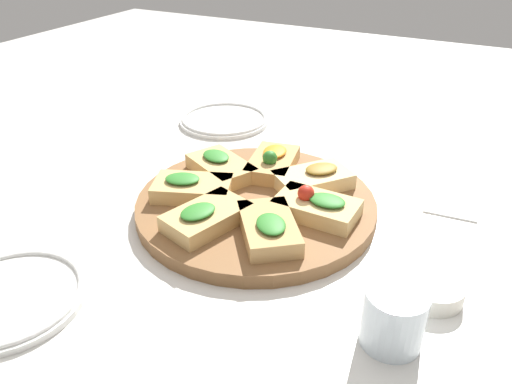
{
  "coord_description": "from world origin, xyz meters",
  "views": [
    {
      "loc": [
        -0.69,
        -0.36,
        0.49
      ],
      "look_at": [
        0.0,
        0.0,
        0.04
      ],
      "focal_mm": 35.0,
      "sensor_mm": 36.0,
      "label": 1
    }
  ],
  "objects_px": {
    "plate_right": "(224,120)",
    "napkin_stack": "(452,202)",
    "plate_left": "(9,298)",
    "serving_board": "(256,205)",
    "dipping_bowl": "(433,289)",
    "water_glass": "(394,318)"
  },
  "relations": [
    {
      "from": "serving_board",
      "to": "water_glass",
      "type": "distance_m",
      "value": 0.36
    },
    {
      "from": "plate_right",
      "to": "napkin_stack",
      "type": "height_order",
      "value": "plate_right"
    },
    {
      "from": "serving_board",
      "to": "dipping_bowl",
      "type": "distance_m",
      "value": 0.34
    },
    {
      "from": "plate_right",
      "to": "water_glass",
      "type": "xyz_separation_m",
      "value": [
        -0.54,
        -0.57,
        0.03
      ]
    },
    {
      "from": "napkin_stack",
      "to": "plate_left",
      "type": "bearing_deg",
      "value": 137.66
    },
    {
      "from": "plate_left",
      "to": "napkin_stack",
      "type": "height_order",
      "value": "plate_left"
    },
    {
      "from": "plate_left",
      "to": "plate_right",
      "type": "bearing_deg",
      "value": 5.24
    },
    {
      "from": "plate_right",
      "to": "water_glass",
      "type": "height_order",
      "value": "water_glass"
    },
    {
      "from": "plate_right",
      "to": "napkin_stack",
      "type": "bearing_deg",
      "value": -104.19
    },
    {
      "from": "plate_right",
      "to": "serving_board",
      "type": "bearing_deg",
      "value": -141.96
    },
    {
      "from": "plate_left",
      "to": "plate_right",
      "type": "xyz_separation_m",
      "value": [
        0.72,
        0.07,
        -0.0
      ]
    },
    {
      "from": "plate_left",
      "to": "plate_right",
      "type": "distance_m",
      "value": 0.72
    },
    {
      "from": "plate_right",
      "to": "napkin_stack",
      "type": "xyz_separation_m",
      "value": [
        -0.15,
        -0.58,
        -0.0
      ]
    },
    {
      "from": "serving_board",
      "to": "napkin_stack",
      "type": "distance_m",
      "value": 0.37
    },
    {
      "from": "plate_left",
      "to": "water_glass",
      "type": "bearing_deg",
      "value": -70.75
    },
    {
      "from": "napkin_stack",
      "to": "dipping_bowl",
      "type": "xyz_separation_m",
      "value": [
        -0.29,
        -0.01,
        0.01
      ]
    },
    {
      "from": "plate_left",
      "to": "dipping_bowl",
      "type": "distance_m",
      "value": 0.6
    },
    {
      "from": "plate_right",
      "to": "water_glass",
      "type": "bearing_deg",
      "value": -133.85
    },
    {
      "from": "water_glass",
      "to": "napkin_stack",
      "type": "bearing_deg",
      "value": -2.82
    },
    {
      "from": "serving_board",
      "to": "plate_left",
      "type": "height_order",
      "value": "serving_board"
    },
    {
      "from": "plate_right",
      "to": "water_glass",
      "type": "relative_size",
      "value": 2.79
    },
    {
      "from": "serving_board",
      "to": "napkin_stack",
      "type": "bearing_deg",
      "value": -58.72
    }
  ]
}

